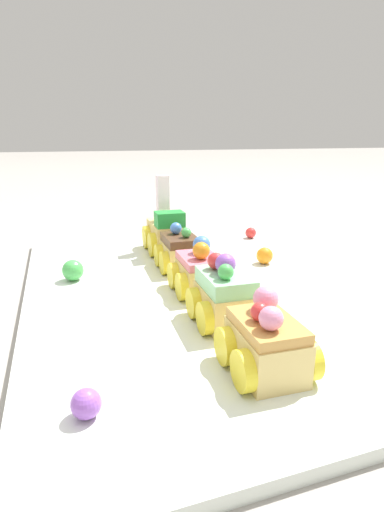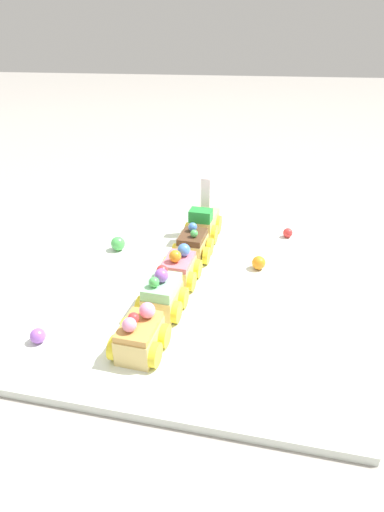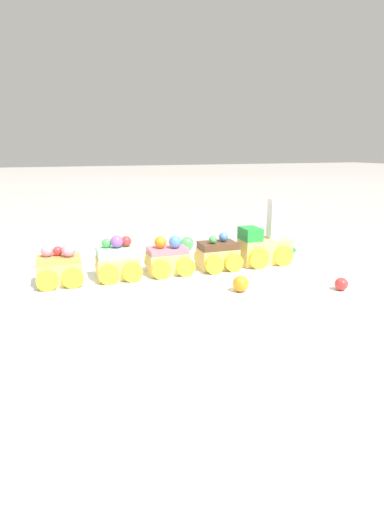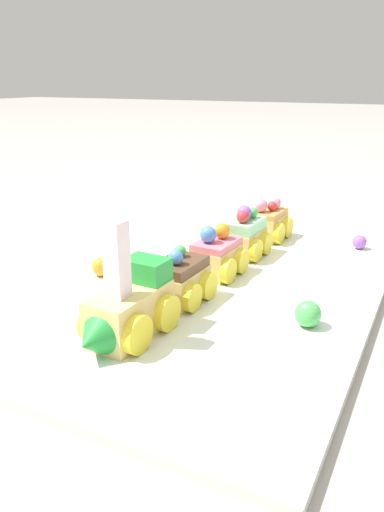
{
  "view_description": "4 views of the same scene",
  "coord_description": "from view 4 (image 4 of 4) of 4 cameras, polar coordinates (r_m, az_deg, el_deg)",
  "views": [
    {
      "loc": [
        -0.45,
        0.19,
        0.2
      ],
      "look_at": [
        0.04,
        0.02,
        0.04
      ],
      "focal_mm": 28.0,
      "sensor_mm": 36.0,
      "label": 1
    },
    {
      "loc": [
        -0.59,
        -0.11,
        0.37
      ],
      "look_at": [
        -0.01,
        0.01,
        0.06
      ],
      "focal_mm": 28.0,
      "sensor_mm": 36.0,
      "label": 2
    },
    {
      "loc": [
        -0.23,
        -0.6,
        0.22
      ],
      "look_at": [
        0.01,
        -0.01,
        0.05
      ],
      "focal_mm": 28.0,
      "sensor_mm": 36.0,
      "label": 3
    },
    {
      "loc": [
        0.54,
        0.28,
        0.26
      ],
      "look_at": [
        0.02,
        0.02,
        0.05
      ],
      "focal_mm": 35.0,
      "sensor_mm": 36.0,
      "label": 4
    }
  ],
  "objects": [
    {
      "name": "gumball_green",
      "position": [
        0.53,
        13.1,
        -6.46
      ],
      "size": [
        0.03,
        0.03,
        0.03
      ],
      "primitive_type": "sphere",
      "color": "#4CBC56",
      "rests_on": "display_board"
    },
    {
      "name": "cake_car_strawberry",
      "position": [
        0.65,
        2.77,
        -0.02
      ],
      "size": [
        0.07,
        0.07,
        0.07
      ],
      "rotation": [
        0.0,
        0.0,
        -0.04
      ],
      "color": "#E5C675",
      "rests_on": "display_board"
    },
    {
      "name": "ground_plane",
      "position": [
        0.66,
        -0.81,
        -3.15
      ],
      "size": [
        10.0,
        10.0,
        0.0
      ],
      "primitive_type": "plane",
      "color": "gray"
    },
    {
      "name": "gumball_orange",
      "position": [
        0.66,
        -10.33,
        -1.22
      ],
      "size": [
        0.02,
        0.02,
        0.02
      ],
      "primitive_type": "sphere",
      "color": "orange",
      "rests_on": "display_board"
    },
    {
      "name": "display_board",
      "position": [
        0.66,
        -0.81,
        -2.67
      ],
      "size": [
        0.6,
        0.48,
        0.01
      ],
      "primitive_type": "cube",
      "color": "silver",
      "rests_on": "ground_plane"
    },
    {
      "name": "cake_car_caramel",
      "position": [
        0.81,
        8.57,
        3.73
      ],
      "size": [
        0.07,
        0.07,
        0.07
      ],
      "rotation": [
        0.0,
        0.0,
        -0.04
      ],
      "color": "#E5C675",
      "rests_on": "display_board"
    },
    {
      "name": "gumball_purple",
      "position": [
        0.79,
        18.59,
        1.53
      ],
      "size": [
        0.02,
        0.02,
        0.02
      ],
      "primitive_type": "sphere",
      "color": "#9956C6",
      "rests_on": "display_board"
    },
    {
      "name": "cake_car_mint",
      "position": [
        0.72,
        5.91,
        2.19
      ],
      "size": [
        0.07,
        0.07,
        0.07
      ],
      "rotation": [
        0.0,
        0.0,
        -0.04
      ],
      "color": "#E5C675",
      "rests_on": "display_board"
    },
    {
      "name": "cake_car_chocolate",
      "position": [
        0.57,
        -1.47,
        -2.87
      ],
      "size": [
        0.07,
        0.07,
        0.07
      ],
      "rotation": [
        0.0,
        0.0,
        -0.04
      ],
      "color": "#E5C675",
      "rests_on": "display_board"
    },
    {
      "name": "cake_train_locomotive",
      "position": [
        0.49,
        -7.52,
        -6.02
      ],
      "size": [
        0.12,
        0.07,
        0.12
      ],
      "rotation": [
        0.0,
        0.0,
        -0.04
      ],
      "color": "#E5C675",
      "rests_on": "display_board"
    }
  ]
}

